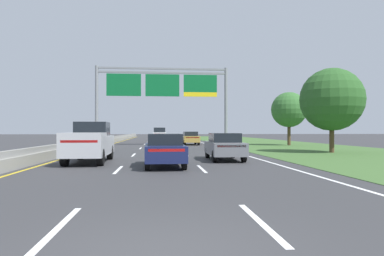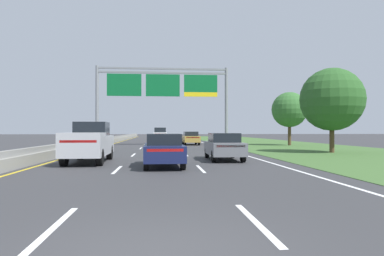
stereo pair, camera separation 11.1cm
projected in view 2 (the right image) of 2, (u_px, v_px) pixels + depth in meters
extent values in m
plane|color=#333335|center=(160.00, 145.00, 39.69)|extent=(220.00, 220.00, 0.00)
cube|color=white|center=(54.00, 227.00, 6.16)|extent=(0.14, 3.00, 0.01)
cube|color=white|center=(117.00, 170.00, 15.12)|extent=(0.14, 3.00, 0.01)
cube|color=white|center=(133.00, 155.00, 24.09)|extent=(0.14, 3.00, 0.01)
cube|color=white|center=(141.00, 148.00, 33.05)|extent=(0.14, 3.00, 0.01)
cube|color=white|center=(145.00, 144.00, 42.01)|extent=(0.14, 3.00, 0.01)
cube|color=white|center=(148.00, 142.00, 50.97)|extent=(0.14, 3.00, 0.01)
cube|color=white|center=(150.00, 140.00, 59.94)|extent=(0.14, 3.00, 0.01)
cube|color=white|center=(151.00, 139.00, 68.90)|extent=(0.14, 3.00, 0.01)
cube|color=white|center=(152.00, 138.00, 77.86)|extent=(0.14, 3.00, 0.01)
cube|color=white|center=(153.00, 137.00, 86.82)|extent=(0.14, 3.00, 0.01)
cube|color=white|center=(256.00, 222.00, 6.50)|extent=(0.14, 3.00, 0.01)
cube|color=white|center=(201.00, 169.00, 15.46)|extent=(0.14, 3.00, 0.01)
cube|color=white|center=(186.00, 155.00, 24.42)|extent=(0.14, 3.00, 0.01)
cube|color=white|center=(179.00, 148.00, 33.38)|extent=(0.14, 3.00, 0.01)
cube|color=white|center=(175.00, 144.00, 42.35)|extent=(0.14, 3.00, 0.01)
cube|color=white|center=(173.00, 142.00, 51.31)|extent=(0.14, 3.00, 0.01)
cube|color=white|center=(171.00, 140.00, 60.27)|extent=(0.14, 3.00, 0.01)
cube|color=white|center=(170.00, 139.00, 69.23)|extent=(0.14, 3.00, 0.01)
cube|color=white|center=(169.00, 138.00, 78.20)|extent=(0.14, 3.00, 0.01)
cube|color=white|center=(168.00, 137.00, 87.16)|extent=(0.14, 3.00, 0.01)
cube|color=white|center=(211.00, 145.00, 40.23)|extent=(0.16, 106.00, 0.01)
cube|color=gold|center=(108.00, 145.00, 39.15)|extent=(0.16, 106.00, 0.01)
cube|color=#3D602D|center=(278.00, 145.00, 40.96)|extent=(14.00, 110.00, 0.02)
cube|color=gray|center=(102.00, 143.00, 39.09)|extent=(0.60, 110.00, 0.55)
cube|color=gray|center=(102.00, 139.00, 39.09)|extent=(0.25, 110.00, 0.30)
cylinder|color=gray|center=(97.00, 106.00, 38.53)|extent=(0.36, 0.36, 8.99)
cylinder|color=gray|center=(226.00, 106.00, 39.87)|extent=(0.36, 0.36, 8.99)
cube|color=gray|center=(163.00, 69.00, 39.23)|extent=(14.70, 0.24, 0.20)
cube|color=gray|center=(163.00, 73.00, 39.22)|extent=(14.70, 0.24, 0.20)
cube|color=#0C602D|center=(124.00, 85.00, 38.64)|extent=(3.83, 0.12, 2.50)
cube|color=#0C602D|center=(163.00, 85.00, 39.04)|extent=(3.83, 0.12, 2.50)
cube|color=#0C602D|center=(201.00, 84.00, 39.43)|extent=(3.83, 0.12, 2.00)
cube|color=yellow|center=(201.00, 94.00, 39.42)|extent=(3.83, 0.12, 0.50)
cube|color=#B2B5BA|center=(89.00, 145.00, 18.55)|extent=(2.09, 5.43, 1.00)
cube|color=black|center=(92.00, 129.00, 19.40)|extent=(1.75, 1.93, 0.78)
cube|color=#B21414|center=(78.00, 141.00, 15.91)|extent=(1.68, 0.11, 0.12)
cube|color=#B2B5BA|center=(82.00, 135.00, 16.83)|extent=(2.03, 1.98, 0.20)
cylinder|color=black|center=(80.00, 153.00, 20.28)|extent=(0.31, 0.85, 0.84)
cylinder|color=black|center=(110.00, 152.00, 20.46)|extent=(0.31, 0.85, 0.84)
cylinder|color=black|center=(64.00, 157.00, 16.63)|extent=(0.31, 0.85, 0.84)
cylinder|color=black|center=(100.00, 157.00, 16.81)|extent=(0.31, 0.85, 0.84)
cube|color=#161E47|center=(164.00, 152.00, 16.47)|extent=(1.92, 4.44, 0.72)
cube|color=black|center=(164.00, 139.00, 16.42)|extent=(1.62, 2.34, 0.52)
cube|color=#B21414|center=(165.00, 150.00, 14.33)|extent=(1.53, 0.12, 0.12)
cylinder|color=black|center=(147.00, 157.00, 17.86)|extent=(0.24, 0.66, 0.66)
cylinder|color=black|center=(178.00, 157.00, 18.05)|extent=(0.24, 0.66, 0.66)
cylinder|color=black|center=(146.00, 163.00, 14.89)|extent=(0.24, 0.66, 0.66)
cylinder|color=black|center=(183.00, 162.00, 15.07)|extent=(0.24, 0.66, 0.66)
cube|color=silver|center=(160.00, 136.00, 50.78)|extent=(1.90, 4.70, 1.05)
cube|color=black|center=(160.00, 130.00, 50.64)|extent=(1.64, 3.00, 0.68)
cube|color=#B21414|center=(160.00, 134.00, 48.48)|extent=(1.60, 0.08, 0.12)
cylinder|color=black|center=(155.00, 139.00, 52.29)|extent=(0.26, 0.76, 0.76)
cylinder|color=black|center=(166.00, 139.00, 52.44)|extent=(0.26, 0.76, 0.76)
cylinder|color=black|center=(154.00, 140.00, 49.11)|extent=(0.26, 0.76, 0.76)
cylinder|color=black|center=(166.00, 140.00, 49.26)|extent=(0.26, 0.76, 0.76)
cube|color=#A38438|center=(191.00, 139.00, 40.96)|extent=(1.90, 4.43, 0.72)
cube|color=black|center=(191.00, 134.00, 40.91)|extent=(1.61, 2.33, 0.52)
cube|color=#B21414|center=(193.00, 138.00, 38.81)|extent=(1.53, 0.11, 0.12)
cylinder|color=black|center=(183.00, 142.00, 42.35)|extent=(0.23, 0.66, 0.66)
cylinder|color=black|center=(196.00, 142.00, 42.53)|extent=(0.23, 0.66, 0.66)
cylinder|color=black|center=(185.00, 142.00, 39.38)|extent=(0.23, 0.66, 0.66)
cylinder|color=black|center=(199.00, 142.00, 39.55)|extent=(0.23, 0.66, 0.66)
cube|color=slate|center=(224.00, 148.00, 20.06)|extent=(1.88, 4.42, 0.72)
cube|color=black|center=(224.00, 138.00, 20.02)|extent=(1.59, 2.32, 0.52)
cube|color=#B21414|center=(231.00, 146.00, 17.91)|extent=(1.53, 0.10, 0.12)
cylinder|color=black|center=(207.00, 153.00, 21.49)|extent=(0.23, 0.66, 0.66)
cylinder|color=black|center=(232.00, 153.00, 21.61)|extent=(0.23, 0.66, 0.66)
cylinder|color=black|center=(214.00, 156.00, 18.50)|extent=(0.23, 0.66, 0.66)
cylinder|color=black|center=(243.00, 156.00, 18.63)|extent=(0.23, 0.66, 0.66)
cylinder|color=#4C3823|center=(332.00, 139.00, 26.40)|extent=(0.36, 0.36, 2.17)
sphere|color=#285623|center=(332.00, 99.00, 26.42)|extent=(4.83, 4.83, 4.83)
cylinder|color=#4C3823|center=(289.00, 135.00, 39.03)|extent=(0.36, 0.36, 2.47)
sphere|color=#33662D|center=(289.00, 110.00, 39.05)|extent=(4.00, 4.00, 4.00)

